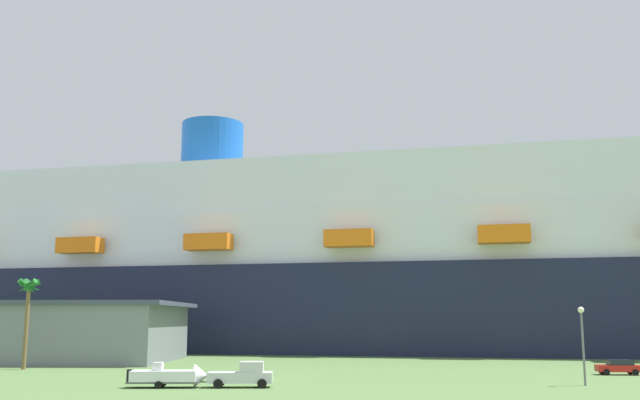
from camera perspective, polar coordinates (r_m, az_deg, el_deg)
The scene contains 7 objects.
ground_plane at distance 102.68m, azimuth -1.73°, elevation -12.86°, with size 600.00×600.00×0.00m, color #4C6B38.
cruise_ship at distance 133.79m, azimuth 4.75°, elevation -5.88°, with size 254.73×60.87×53.73m.
pickup_truck at distance 63.83m, azimuth -6.22°, elevation -13.84°, with size 5.83×2.92×2.20m.
small_boat_on_trailer at distance 64.60m, azimuth -11.75°, elevation -13.72°, with size 7.87×3.01×2.15m.
palm_tree at distance 93.09m, azimuth -22.41°, elevation -7.05°, with size 2.91×2.96×10.78m.
street_lamp at distance 69.17m, azimuth 20.36°, elevation -10.00°, with size 0.56×0.56×6.97m.
parked_car_red_hatchback at distance 84.02m, azimuth 22.91°, elevation -12.27°, with size 4.51×2.06×1.58m.
Camera 1 is at (15.19, -71.39, 5.78)m, focal length 39.75 mm.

